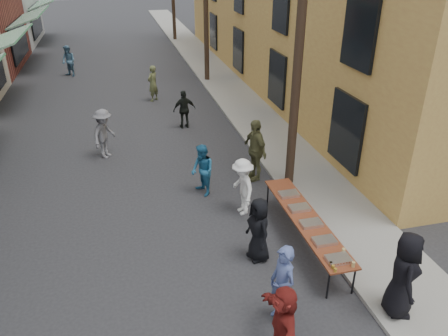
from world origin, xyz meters
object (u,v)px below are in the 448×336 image
serving_table (306,219)px  catering_tray_sausage (338,259)px  guest_front_a (259,230)px  server (404,275)px  guest_front_c (202,171)px  utility_pole_near (300,34)px

serving_table → catering_tray_sausage: catering_tray_sausage is taller
catering_tray_sausage → guest_front_a: bearing=132.2°
serving_table → server: 2.76m
serving_table → guest_front_a: guest_front_a is taller
catering_tray_sausage → guest_front_c: size_ratio=0.32×
guest_front_a → utility_pole_near: bearing=135.8°
serving_table → guest_front_c: bearing=122.7°
utility_pole_near → server: size_ratio=4.93×
guest_front_c → catering_tray_sausage: bearing=6.5°
serving_table → guest_front_c: size_ratio=2.57×
utility_pole_near → catering_tray_sausage: bearing=-99.6°
utility_pole_near → guest_front_a: size_ratio=5.68×
catering_tray_sausage → utility_pole_near: bearing=80.4°
guest_front_a → server: bearing=30.1°
utility_pole_near → guest_front_a: 5.30m
guest_front_a → guest_front_c: 3.30m
utility_pole_near → serving_table: (-0.78, -2.94, -3.79)m
utility_pole_near → server: (0.05, -5.56, -3.49)m
utility_pole_near → serving_table: 4.86m
serving_table → catering_tray_sausage: (-0.00, -1.65, 0.08)m
server → guest_front_c: bearing=48.9°
catering_tray_sausage → server: server is taller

